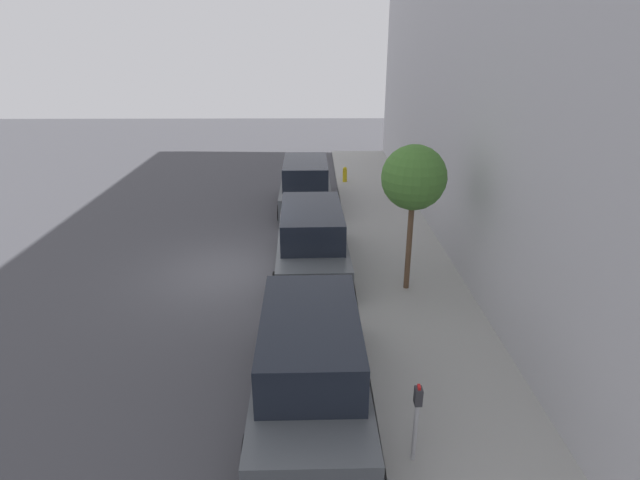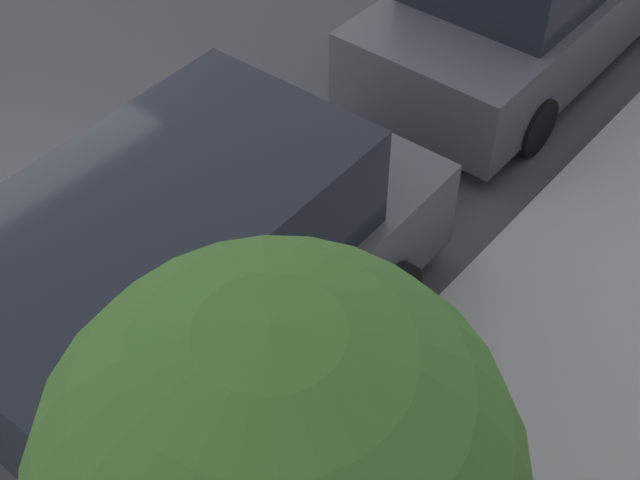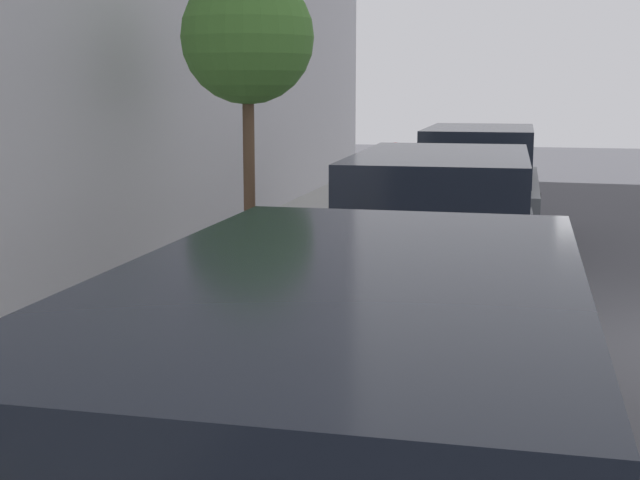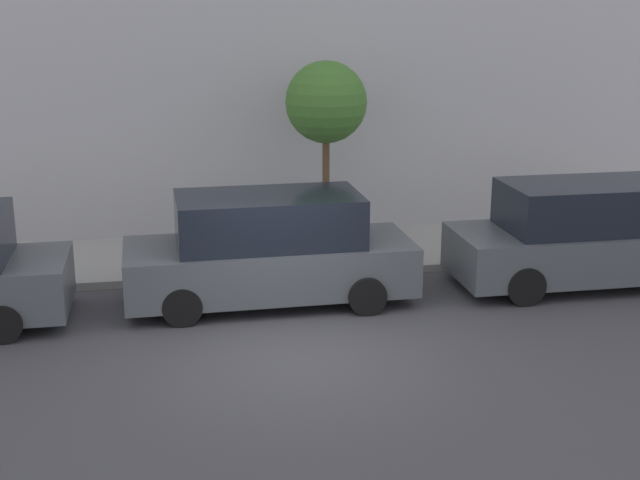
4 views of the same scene
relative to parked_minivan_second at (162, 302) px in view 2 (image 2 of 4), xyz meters
name	(u,v)px [view 2 (image 2 of 4)]	position (x,y,z in m)	size (l,w,h in m)	color
parked_minivan_second	(162,302)	(0.00, 0.00, 0.00)	(2.04, 4.95, 1.90)	#4C5156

